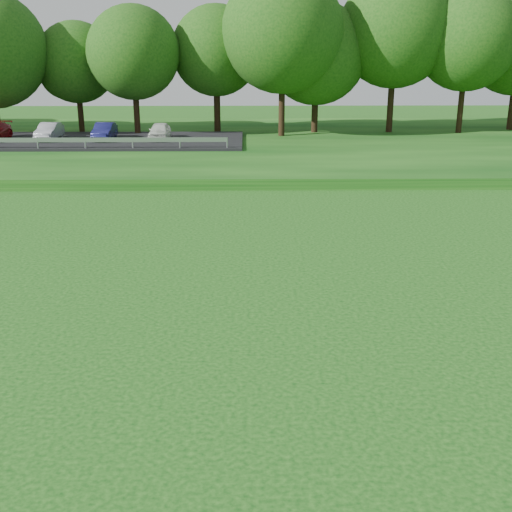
{
  "coord_description": "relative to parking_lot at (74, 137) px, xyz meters",
  "views": [
    {
      "loc": [
        -11.79,
        -14.16,
        7.22
      ],
      "look_at": [
        -11.49,
        3.92,
        1.3
      ],
      "focal_mm": 45.0,
      "sensor_mm": 36.0,
      "label": 1
    }
  ],
  "objects": [
    {
      "name": "walking_path",
      "position": [
        24.21,
        -12.78,
        -0.96
      ],
      "size": [
        130.0,
        1.6,
        0.04
      ],
      "primitive_type": "cube",
      "color": "gray",
      "rests_on": "ground"
    },
    {
      "name": "berm",
      "position": [
        24.21,
        1.22,
        -0.68
      ],
      "size": [
        130.0,
        30.0,
        0.6
      ],
      "primitive_type": "cube",
      "color": "#0B3C0E",
      "rests_on": "ground"
    },
    {
      "name": "parking_lot",
      "position": [
        0.0,
        0.0,
        0.0
      ],
      "size": [
        24.0,
        9.0,
        1.38
      ],
      "color": "black",
      "rests_on": "berm"
    },
    {
      "name": "treeline",
      "position": [
        24.21,
        5.22,
        7.12
      ],
      "size": [
        104.0,
        7.0,
        15.0
      ],
      "primitive_type": null,
      "color": "#134510",
      "rests_on": "berm"
    }
  ]
}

